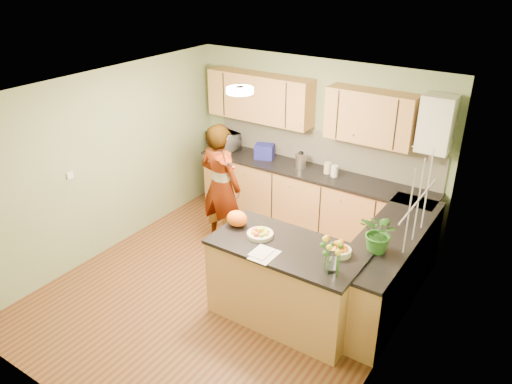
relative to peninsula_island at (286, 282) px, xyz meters
The scene contains 28 objects.
floor 0.98m from the peninsula_island, behind, with size 4.50×4.50×0.00m, color #562A18.
ceiling 2.19m from the peninsula_island, behind, with size 4.00×4.50×0.02m, color white.
wall_back 2.57m from the peninsula_island, 110.24° to the left, with size 4.00×0.02×2.50m, color gray.
wall_front 2.48m from the peninsula_island, 111.14° to the right, with size 4.00×0.02×2.50m, color gray.
wall_left 2.95m from the peninsula_island, behind, with size 0.02×4.50×2.50m, color gray.
wall_right 1.38m from the peninsula_island, ahead, with size 0.02×4.50×2.50m, color gray.
back_counter 2.14m from the peninsula_island, 110.51° to the left, with size 3.64×0.62×0.94m.
right_counter 1.24m from the peninsula_island, 46.73° to the left, with size 0.62×2.24×0.94m.
splashback 2.51m from the peninsula_island, 108.13° to the left, with size 3.60×0.02×0.52m, color silver.
upper_cabinets 2.73m from the peninsula_island, 115.67° to the left, with size 3.20×0.34×0.70m.
boiler 2.70m from the peninsula_island, 68.35° to the left, with size 0.40×0.30×0.86m.
window_right 1.69m from the peninsula_island, 29.74° to the left, with size 0.01×1.30×1.05m.
light_switch 3.00m from the peninsula_island, 169.08° to the right, with size 0.02×0.09×0.09m, color white.
ceiling_lamp 2.18m from the peninsula_island, 157.42° to the left, with size 0.30×0.30×0.07m.
peninsula_island is the anchor object (origin of this frame).
fruit_dish 0.63m from the peninsula_island, behind, with size 0.29×0.29×0.10m.
orange_bowl 0.78m from the peninsula_island, 15.26° to the left, with size 0.23×0.23×0.13m.
flower_vase 1.00m from the peninsula_island, 16.70° to the right, with size 0.25×0.25×0.46m.
orange_bag 0.91m from the peninsula_island, behind, with size 0.25×0.21×0.19m, color orange.
papers 0.58m from the peninsula_island, 108.43° to the right, with size 0.23×0.32×0.01m, color silver.
violinist 1.90m from the peninsula_island, 150.02° to the left, with size 0.65×0.43×1.79m, color #ECAE90.
violin 1.84m from the peninsula_island, 153.31° to the left, with size 0.65×0.26×0.13m, color #4D1904, non-canonical shape.
microwave 3.17m from the peninsula_island, 139.72° to the left, with size 0.51×0.34×0.28m, color white.
blue_box 2.64m from the peninsula_island, 128.17° to the left, with size 0.28×0.21×0.22m, color navy.
kettle 2.30m from the peninsula_island, 115.29° to the left, with size 0.16×0.16×0.30m.
jar_cream 2.18m from the peninsula_island, 104.50° to the left, with size 0.10×0.10×0.16m, color beige.
jar_white 2.10m from the peninsula_island, 101.25° to the left, with size 0.10×0.10×0.16m, color white.
potted_plant 1.18m from the peninsula_island, 28.45° to the left, with size 0.41×0.35×0.45m, color #2D6822.
Camera 1 is at (3.10, -4.06, 3.82)m, focal length 35.00 mm.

